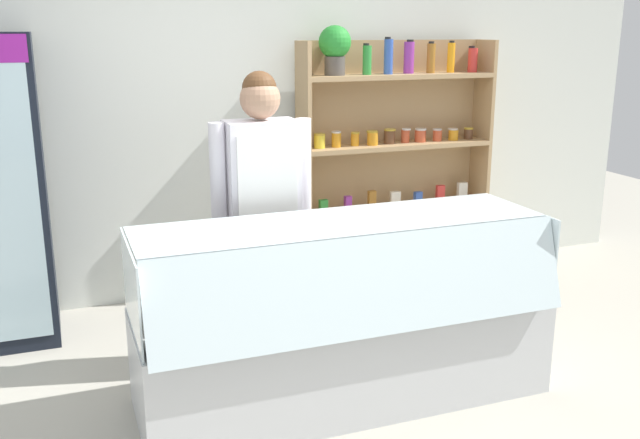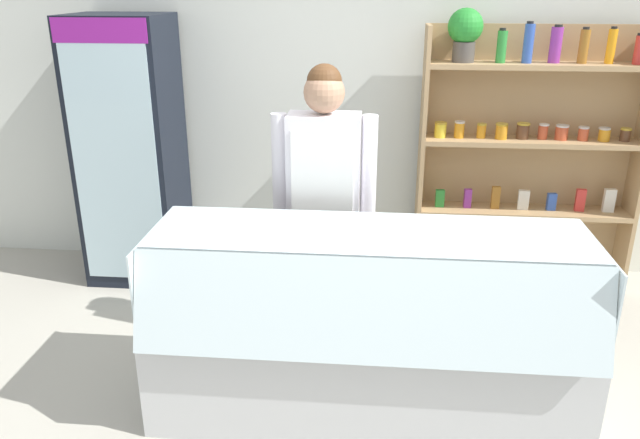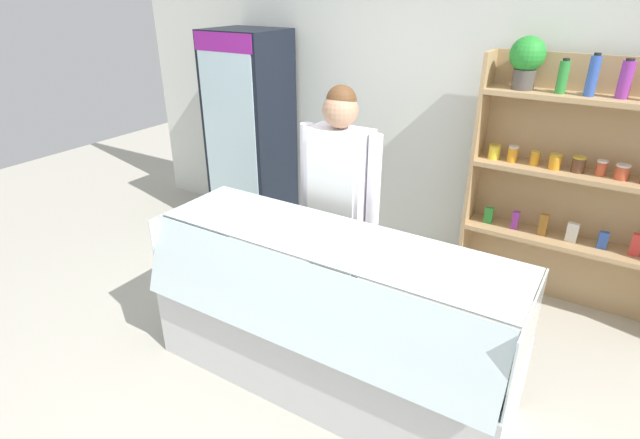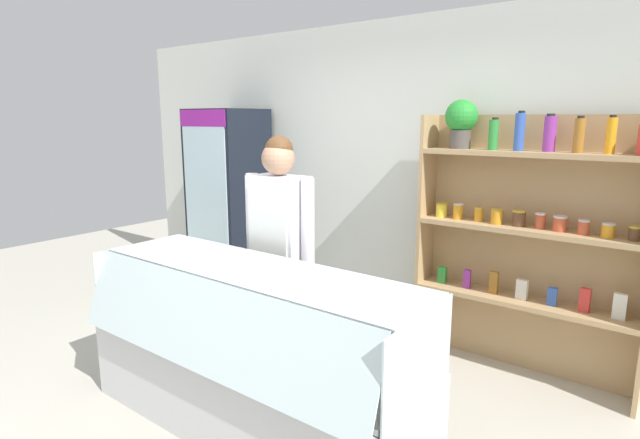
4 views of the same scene
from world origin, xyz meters
The scene contains 6 objects.
ground_plane centered at (0.00, 0.00, 0.00)m, with size 12.00×12.00×0.00m, color #B7B2A3.
back_wall centered at (0.00, 1.98, 1.35)m, with size 6.80×0.10×2.70m, color silver.
drinks_fridge centered at (-1.83, 1.57, 0.98)m, with size 0.68×0.61×1.97m.
shelving_unit centered at (1.04, 1.75, 1.12)m, with size 1.57×0.29×2.01m.
deli_display_case centered at (-0.04, 0.06, 0.31)m, with size 2.22×0.80×1.01m.
shop_clerk centered at (-0.31, 0.64, 1.05)m, with size 0.60×0.25×1.76m.
Camera 3 is at (1.23, -2.09, 2.32)m, focal length 28.00 mm.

